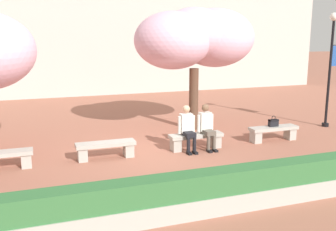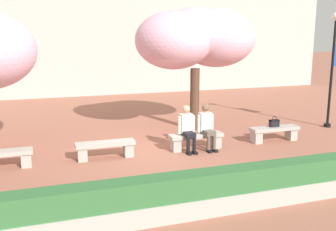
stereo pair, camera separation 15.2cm
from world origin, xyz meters
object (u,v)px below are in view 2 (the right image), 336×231
object	(u,v)px
stone_bench_near_west	(106,147)
handbag	(274,123)
person_seated_right	(207,125)
lamp_post_with_banner	(333,60)
stone_bench_center	(196,139)
cherry_tree_main	(197,38)
stone_bench_near_east	(274,132)
person_seated_left	(187,127)

from	to	relation	value
stone_bench_near_west	handbag	xyz separation A→B (m)	(5.22, 0.03, 0.28)
person_seated_right	lamp_post_with_banner	bearing A→B (deg)	11.47
stone_bench_center	cherry_tree_main	size ratio (longest dim) A/B	0.37
stone_bench_center	stone_bench_near_east	xyz separation A→B (m)	(2.61, 0.00, 0.00)
stone_bench_near_west	handbag	world-z (taller)	handbag
stone_bench_center	stone_bench_near_east	world-z (taller)	same
stone_bench_near_east	person_seated_right	world-z (taller)	person_seated_right
person_seated_right	stone_bench_near_east	bearing A→B (deg)	1.33
handbag	lamp_post_with_banner	distance (m)	3.55
stone_bench_near_west	stone_bench_near_east	distance (m)	5.22
lamp_post_with_banner	person_seated_left	bearing A→B (deg)	-169.67
stone_bench_near_west	lamp_post_with_banner	distance (m)	8.44
handbag	lamp_post_with_banner	xyz separation A→B (m)	(2.90, 0.98, 1.80)
person_seated_right	stone_bench_near_west	bearing A→B (deg)	178.95
stone_bench_near_west	lamp_post_with_banner	bearing A→B (deg)	7.05
person_seated_left	person_seated_right	size ratio (longest dim) A/B	1.00
cherry_tree_main	handbag	bearing A→B (deg)	-53.16
person_seated_left	handbag	xyz separation A→B (m)	(2.91, 0.08, -0.12)
person_seated_right	handbag	world-z (taller)	person_seated_right
stone_bench_center	stone_bench_near_east	bearing A→B (deg)	0.00
stone_bench_near_west	stone_bench_near_east	size ratio (longest dim) A/B	1.00
stone_bench_near_west	cherry_tree_main	xyz separation A→B (m)	(3.55, 2.26, 2.82)
stone_bench_center	handbag	bearing A→B (deg)	0.61
stone_bench_center	cherry_tree_main	xyz separation A→B (m)	(0.94, 2.26, 2.82)
person_seated_left	lamp_post_with_banner	xyz separation A→B (m)	(5.80, 1.06, 1.68)
stone_bench_near_east	person_seated_left	xyz separation A→B (m)	(-2.90, -0.05, 0.40)
stone_bench_near_west	handbag	bearing A→B (deg)	0.30
stone_bench_near_west	cherry_tree_main	bearing A→B (deg)	32.48
person_seated_right	lamp_post_with_banner	xyz separation A→B (m)	(5.21, 1.06, 1.68)
cherry_tree_main	person_seated_right	bearing A→B (deg)	-105.52
cherry_tree_main	lamp_post_with_banner	world-z (taller)	cherry_tree_main
stone_bench_center	person_seated_left	world-z (taller)	person_seated_left
person_seated_left	stone_bench_center	bearing A→B (deg)	10.30
stone_bench_center	lamp_post_with_banner	bearing A→B (deg)	10.33
stone_bench_near_west	lamp_post_with_banner	xyz separation A→B (m)	(8.11, 1.00, 2.08)
cherry_tree_main	stone_bench_center	bearing A→B (deg)	-112.60
stone_bench_near_east	person_seated_right	bearing A→B (deg)	-178.67
stone_bench_center	handbag	world-z (taller)	handbag
stone_bench_near_west	person_seated_right	xyz separation A→B (m)	(2.91, -0.05, 0.40)
stone_bench_center	cherry_tree_main	world-z (taller)	cherry_tree_main
handbag	cherry_tree_main	bearing A→B (deg)	126.84
stone_bench_near_west	cherry_tree_main	world-z (taller)	cherry_tree_main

